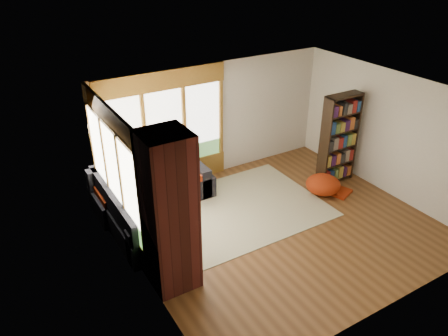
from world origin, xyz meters
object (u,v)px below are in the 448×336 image
sectional_sofa (150,199)px  bookshelf (339,139)px  area_rug (239,208)px  pouf (323,184)px  dog_brindle (149,192)px  dog_tan (159,167)px  brick_chimney (169,213)px

sectional_sofa → bookshelf: bookshelf is taller
area_rug → sectional_sofa: bearing=152.8°
pouf → area_rug: bearing=168.3°
sectional_sofa → dog_brindle: bearing=-108.3°
pouf → dog_tan: bearing=154.9°
brick_chimney → area_rug: size_ratio=0.78×
brick_chimney → pouf: (3.93, 0.84, -1.09)m
sectional_sofa → dog_brindle: dog_brindle is taller
brick_chimney → area_rug: 2.71m
brick_chimney → dog_brindle: (0.30, 1.60, -0.55)m
area_rug → brick_chimney: bearing=-148.9°
bookshelf → sectional_sofa: bearing=167.4°
sectional_sofa → bookshelf: 4.26m
brick_chimney → pouf: 4.17m
brick_chimney → bookshelf: (4.54, 1.13, -0.28)m
bookshelf → dog_brindle: size_ratio=2.38×
sectional_sofa → dog_tan: 0.67m
bookshelf → pouf: (-0.61, -0.29, -0.80)m
area_rug → dog_tan: bearing=139.1°
area_rug → dog_tan: (-1.25, 1.08, 0.80)m
sectional_sofa → bookshelf: bearing=-12.3°
sectional_sofa → bookshelf: size_ratio=1.08×
pouf → sectional_sofa: bearing=160.9°
brick_chimney → bookshelf: size_ratio=1.28×
area_rug → dog_tan: size_ratio=3.06×
brick_chimney → dog_brindle: bearing=79.5°
area_rug → dog_tan: dog_tan is taller
sectional_sofa → dog_tan: (0.35, 0.26, 0.50)m
brick_chimney → sectional_sofa: brick_chimney is taller
area_rug → bookshelf: size_ratio=1.64×
area_rug → bookshelf: (2.50, -0.10, 1.01)m
brick_chimney → dog_brindle: brick_chimney is taller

